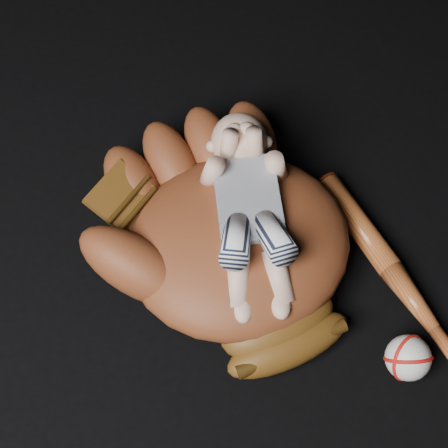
# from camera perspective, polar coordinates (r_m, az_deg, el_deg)

# --- Properties ---
(baseball_glove) EXTENTS (0.56, 0.61, 0.16)m
(baseball_glove) POSITION_cam_1_polar(r_m,az_deg,el_deg) (1.08, 1.23, -1.12)
(baseball_glove) COLOR #5C2713
(baseball_glove) RESTS_ON ground
(newborn_baby) EXTENTS (0.19, 0.36, 0.14)m
(newborn_baby) POSITION_cam_1_polar(r_m,az_deg,el_deg) (1.04, 2.21, 0.88)
(newborn_baby) COLOR #D9A78C
(newborn_baby) RESTS_ON baseball_glove
(baseball_bat) EXTENTS (0.17, 0.43, 0.04)m
(baseball_bat) POSITION_cam_1_polar(r_m,az_deg,el_deg) (1.14, 14.38, -4.63)
(baseball_bat) COLOR #9E481E
(baseball_bat) RESTS_ON ground
(baseball) EXTENTS (0.08, 0.08, 0.07)m
(baseball) POSITION_cam_1_polar(r_m,az_deg,el_deg) (1.08, 15.05, -10.69)
(baseball) COLOR silver
(baseball) RESTS_ON ground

